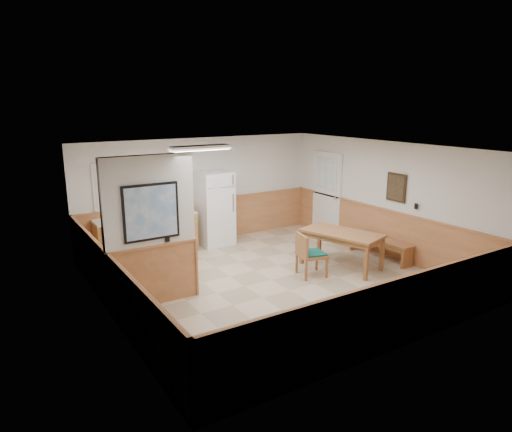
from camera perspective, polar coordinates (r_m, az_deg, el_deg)
ground at (r=8.80m, az=1.92°, el=-7.98°), size 6.00×6.00×0.00m
ceiling at (r=8.20m, az=2.06°, el=8.45°), size 6.00×6.00×0.02m
back_wall at (r=10.96m, az=-6.84°, el=3.17°), size 6.00×0.02×2.50m
right_wall at (r=10.35m, az=15.88°, el=2.09°), size 0.02×6.00×2.50m
left_wall at (r=7.23m, az=-18.16°, el=-3.14°), size 0.02×6.00×2.50m
wainscot_back at (r=11.11m, az=-6.69°, el=-0.65°), size 6.00×0.04×1.00m
wainscot_right at (r=10.51m, az=15.54°, el=-1.92°), size 0.04×6.00×1.00m
wainscot_left at (r=7.48m, az=-17.57°, el=-8.62°), size 0.04×6.00×1.00m
partition_wall at (r=7.61m, az=-13.05°, el=-2.08°), size 1.50×0.20×2.50m
kitchen_counter at (r=10.41m, az=-11.97°, el=-2.09°), size 2.20×0.61×1.00m
exterior_door at (r=11.70m, az=8.82°, el=2.80°), size 0.07×1.02×2.15m
kitchen_window at (r=10.19m, az=-17.57°, el=3.50°), size 0.80×0.04×1.00m
wall_painting at (r=10.08m, az=17.13°, el=3.43°), size 0.04×0.50×0.60m
fluorescent_fixture at (r=8.93m, az=-7.00°, el=8.46°), size 1.20×0.30×0.09m
refrigerator at (r=10.78m, az=-5.21°, el=0.95°), size 0.79×0.73×1.74m
dining_table at (r=9.41m, az=10.66°, el=-2.53°), size 1.24×1.76×0.75m
dining_bench at (r=10.23m, az=15.25°, el=-3.26°), size 0.38×1.55×0.45m
dining_chair at (r=8.88m, az=6.45°, el=-4.47°), size 0.78×0.61×0.85m
fire_extinguisher at (r=10.53m, az=-8.81°, el=1.66°), size 0.12×0.12×0.39m
soap_bottle at (r=10.06m, az=-16.72°, el=0.21°), size 0.08×0.08×0.19m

